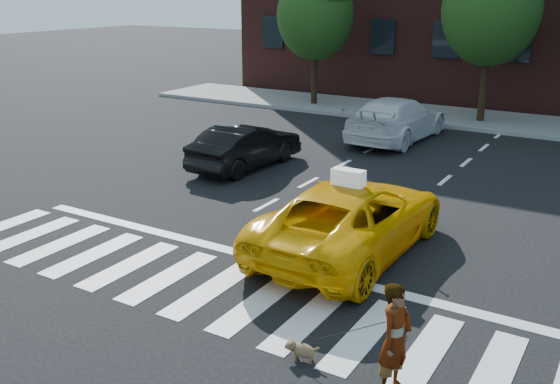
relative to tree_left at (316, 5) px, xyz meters
name	(u,v)px	position (x,y,z in m)	size (l,w,h in m)	color
ground	(211,290)	(6.97, -17.00, -4.44)	(120.00, 120.00, 0.00)	black
crosswalk	(211,289)	(6.97, -17.00, -4.43)	(13.00, 2.40, 0.01)	silver
stop_line	(259,258)	(6.97, -15.40, -4.43)	(12.00, 0.30, 0.01)	silver
sidewalk_far	(471,119)	(6.97, 0.50, -4.37)	(30.00, 4.00, 0.15)	slate
tree_left	(316,5)	(0.00, 0.00, 0.00)	(3.39, 3.38, 6.50)	black
taxi	(351,217)	(8.37, -14.10, -3.70)	(2.46, 5.34, 1.48)	#EEA805
black_sedan	(246,146)	(2.99, -10.00, -3.78)	(1.40, 4.03, 1.33)	black
white_suv	(397,119)	(5.57, -4.27, -3.68)	(2.13, 5.25, 1.52)	silver
woman	(395,339)	(10.86, -18.10, -3.65)	(0.58, 0.38, 1.59)	#999999
dog	(301,350)	(9.45, -18.11, -4.27)	(0.52, 0.29, 0.30)	olive
taxi_sign	(348,177)	(8.37, -14.30, -2.80)	(0.65, 0.28, 0.32)	white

